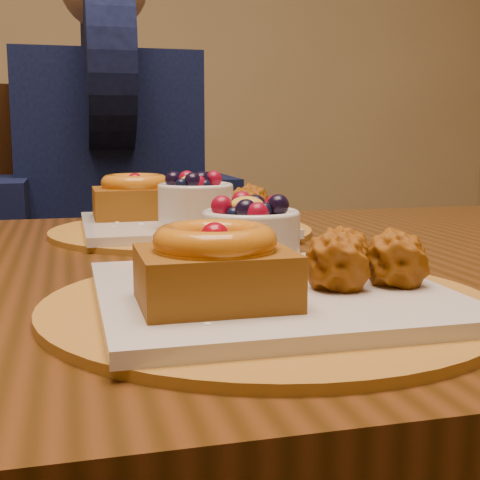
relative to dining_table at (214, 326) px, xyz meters
name	(u,v)px	position (x,y,z in m)	size (l,w,h in m)	color
dining_table	(214,326)	(0.00, 0.00, 0.00)	(1.60, 0.90, 0.76)	#321E09
place_setting_near	(264,278)	(0.00, -0.21, 0.10)	(0.38, 0.38, 0.09)	brown
place_setting_far	(179,214)	(0.00, 0.21, 0.11)	(0.38, 0.38, 0.09)	brown
chair_far	(99,277)	(-0.10, 0.85, -0.12)	(0.62, 0.62, 1.01)	black
diner	(109,137)	(-0.06, 0.85, 0.21)	(0.51, 0.49, 0.84)	black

